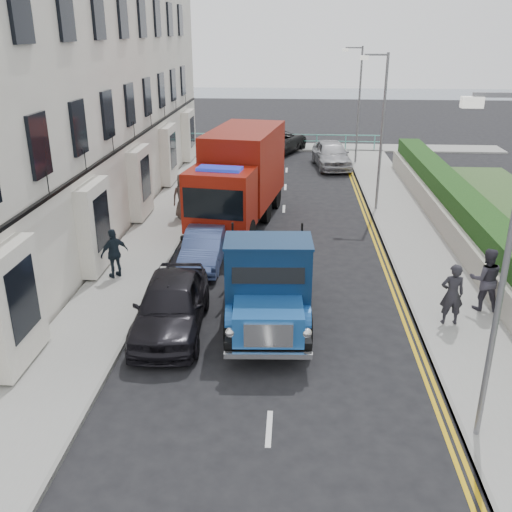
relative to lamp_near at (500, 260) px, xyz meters
name	(u,v)px	position (x,y,z in m)	size (l,w,h in m)	color
ground	(273,376)	(-4.18, 2.00, -4.00)	(120.00, 120.00, 0.00)	black
pavement_west	(150,242)	(-9.38, 11.00, -3.94)	(2.40, 38.00, 0.12)	gray
pavement_east	(419,248)	(1.12, 11.00, -3.94)	(2.60, 38.00, 0.12)	gray
promenade	(288,147)	(-4.18, 31.00, -3.94)	(30.00, 2.50, 0.12)	gray
sea_plane	(291,99)	(-4.18, 62.00, -4.00)	(120.00, 120.00, 0.00)	slate
terrace_west	(61,48)	(-13.65, 15.00, 3.17)	(6.31, 30.20, 14.25)	white
garden_east	(472,228)	(3.03, 11.00, -3.10)	(1.45, 28.00, 1.75)	#B2AD9E
seafront_railing	(288,142)	(-4.18, 30.20, -3.42)	(13.00, 0.08, 1.11)	#59B2A5
lamp_near	(500,260)	(0.00, 0.00, 0.00)	(1.23, 0.18, 7.00)	slate
lamp_mid	(380,124)	(0.00, 16.00, 0.00)	(1.23, 0.18, 7.00)	slate
lamp_far	(357,99)	(0.00, 26.00, 0.00)	(1.23, 0.18, 7.00)	slate
bedford_lorry	(268,290)	(-4.41, 4.27, -2.74)	(2.58, 5.90, 2.73)	black
red_lorry	(240,175)	(-6.06, 13.89, -1.90)	(3.70, 7.83, 3.94)	black
parked_car_front	(171,304)	(-7.10, 4.14, -3.21)	(1.86, 4.63, 1.58)	black
parked_car_mid	(204,248)	(-6.91, 9.00, -3.37)	(1.34, 3.84, 1.26)	#4C62A3
parked_car_rear	(236,177)	(-6.78, 19.52, -3.39)	(1.71, 4.22, 1.22)	#A2A1A5
seafront_car_left	(276,141)	(-4.99, 29.00, -3.17)	(2.73, 5.93, 1.65)	black
seafront_car_right	(331,154)	(-1.48, 24.89, -3.18)	(1.93, 4.79, 1.63)	#A5A6AA
pedestrian_east_near	(452,294)	(0.72, 4.81, -2.97)	(0.66, 0.43, 1.81)	#232227
pedestrian_east_far	(486,279)	(1.92, 5.79, -2.92)	(0.93, 0.73, 1.92)	#35323D
pedestrian_west_near	(114,253)	(-9.67, 7.43, -3.03)	(0.99, 0.41, 1.69)	black
pedestrian_west_far	(183,196)	(-8.58, 14.00, -2.89)	(0.96, 0.63, 1.97)	#483B34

